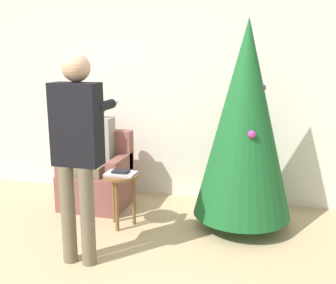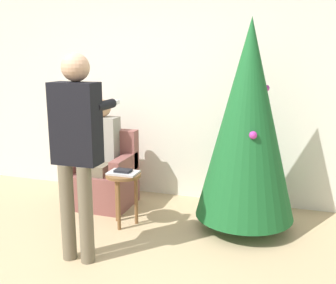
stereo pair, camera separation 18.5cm
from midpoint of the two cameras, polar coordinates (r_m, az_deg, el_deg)
wall_back at (r=4.77m, az=0.38°, el=8.08°), size 8.00×0.06×2.70m
christmas_tree at (r=3.86m, az=12.85°, el=3.00°), size 0.97×0.97×2.07m
armchair at (r=4.66m, az=-8.38°, el=-5.18°), size 0.72×0.60×0.86m
person_seated at (r=4.54m, az=-8.63°, el=-1.00°), size 0.36×0.46×1.23m
person_standing at (r=3.27m, az=-11.55°, el=0.27°), size 0.41×0.57×1.74m
side_stool at (r=4.02m, az=-5.17°, el=-6.10°), size 0.36×0.36×0.55m
laptop at (r=3.98m, az=-5.20°, el=-4.47°), size 0.29×0.21×0.02m
book at (r=3.97m, az=-5.20°, el=-4.17°), size 0.16×0.11×0.02m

